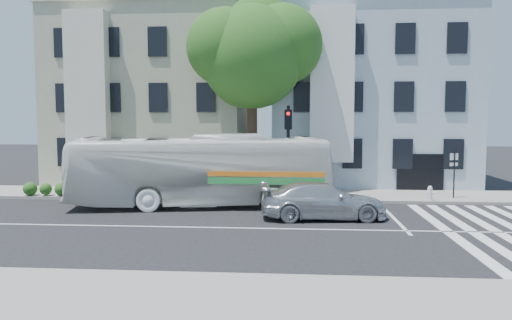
# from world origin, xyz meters

# --- Properties ---
(ground) EXTENTS (120.00, 120.00, 0.00)m
(ground) POSITION_xyz_m (0.00, 0.00, 0.00)
(ground) COLOR black
(ground) RESTS_ON ground
(sidewalk_far) EXTENTS (80.00, 4.00, 0.15)m
(sidewalk_far) POSITION_xyz_m (0.00, 8.00, 0.07)
(sidewalk_far) COLOR gray
(sidewalk_far) RESTS_ON ground
(sidewalk_near) EXTENTS (80.00, 4.00, 0.15)m
(sidewalk_near) POSITION_xyz_m (0.00, -8.00, 0.07)
(sidewalk_near) COLOR gray
(sidewalk_near) RESTS_ON ground
(building_left) EXTENTS (12.00, 10.00, 11.00)m
(building_left) POSITION_xyz_m (-7.00, 15.00, 5.50)
(building_left) COLOR #9C9E84
(building_left) RESTS_ON ground
(building_right) EXTENTS (12.00, 10.00, 11.00)m
(building_right) POSITION_xyz_m (7.00, 15.00, 5.50)
(building_right) COLOR #9EB0BD
(building_right) RESTS_ON ground
(street_tree) EXTENTS (7.30, 5.90, 11.10)m
(street_tree) POSITION_xyz_m (0.06, 8.74, 7.83)
(street_tree) COLOR #2D2116
(street_tree) RESTS_ON ground
(bus) EXTENTS (4.98, 12.67, 3.44)m
(bus) POSITION_xyz_m (-2.07, 4.65, 1.72)
(bus) COLOR white
(bus) RESTS_ON ground
(sedan) EXTENTS (2.63, 5.40, 1.51)m
(sedan) POSITION_xyz_m (3.52, 2.08, 0.76)
(sedan) COLOR silver
(sedan) RESTS_ON ground
(hedge) EXTENTS (8.43, 3.00, 0.70)m
(hedge) POSITION_xyz_m (-7.27, 6.30, 0.50)
(hedge) COLOR #286721
(hedge) RESTS_ON sidewalk_far
(traffic_signal) EXTENTS (0.50, 0.55, 4.82)m
(traffic_signal) POSITION_xyz_m (2.00, 6.01, 3.11)
(traffic_signal) COLOR black
(traffic_signal) RESTS_ON ground
(fire_hydrant) EXTENTS (0.41, 0.24, 0.73)m
(fire_hydrant) POSITION_xyz_m (9.00, 6.30, 0.52)
(fire_hydrant) COLOR silver
(fire_hydrant) RESTS_ON sidewalk_far
(far_sign_pole) EXTENTS (0.43, 0.22, 2.44)m
(far_sign_pole) POSITION_xyz_m (10.41, 7.22, 1.70)
(far_sign_pole) COLOR black
(far_sign_pole) RESTS_ON sidewalk_far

